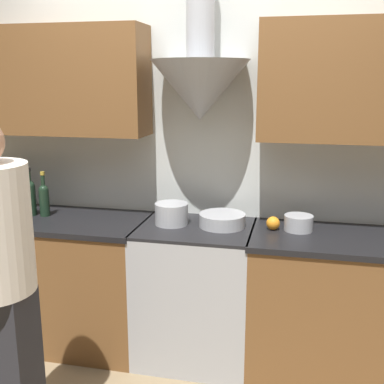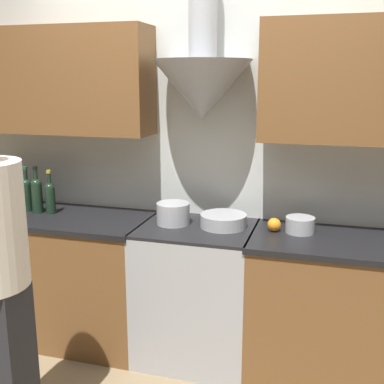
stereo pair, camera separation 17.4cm
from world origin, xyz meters
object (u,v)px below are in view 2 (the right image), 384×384
Objects in this scene: stove_range at (196,292)px; wine_bottle_2 at (5,190)px; wine_bottle_6 at (50,196)px; wine_bottle_5 at (37,194)px; stock_pot at (173,213)px; mixing_bowl at (223,221)px; wine_bottle_3 at (14,193)px; saucepan at (300,225)px; wine_bottle_4 at (27,193)px; orange_fruit at (274,225)px.

wine_bottle_2 is (-1.43, 0.03, 0.58)m from stove_range.
wine_bottle_6 is at bearing -1.40° from wine_bottle_2.
wine_bottle_5 is 1.00m from stock_pot.
stock_pot is 0.73× the size of mixing_bowl.
wine_bottle_2 is 1.60m from mixing_bowl.
wine_bottle_6 is at bearing 0.08° from wine_bottle_3.
saucepan is at bearing 1.69° from wine_bottle_5.
wine_bottle_4 is 3.81× the size of orange_fruit.
wine_bottle_2 is 1.05× the size of wine_bottle_3.
stove_range is 1.38m from wine_bottle_4.
wine_bottle_5 is (-1.16, 0.02, 0.58)m from stove_range.
stove_range is at bearing -1.28° from wine_bottle_6.
wine_bottle_4 is 1.79× the size of saucepan.
saucepan is (0.47, 0.02, 0.01)m from mixing_bowl.
stock_pot is (1.09, -0.01, -0.06)m from wine_bottle_4.
wine_bottle_2 reaches higher than wine_bottle_4.
wine_bottle_5 is 1.08× the size of wine_bottle_6.
stove_range is at bearing -1.68° from wine_bottle_4.
wine_bottle_5 is 1.80m from saucepan.
stove_range is 0.81m from saucepan.
wine_bottle_6 is at bearing -179.93° from stock_pot.
mixing_bowl is 0.32m from orange_fruit.
wine_bottle_6 reaches higher than saucepan.
stove_range is 1.55m from wine_bottle_2.
wine_bottle_2 reaches higher than saucepan.
wine_bottle_2 is 0.27m from wine_bottle_5.
wine_bottle_6 is 1.05× the size of mixing_bowl.
wine_bottle_6 reaches higher than stove_range.
stock_pot reaches higher than stove_range.
wine_bottle_3 is 0.19m from wine_bottle_5.
wine_bottle_5 is (0.10, -0.02, 0.01)m from wine_bottle_4.
mixing_bowl is at bearing 0.57° from wine_bottle_2.
wine_bottle_2 is 1.90× the size of saucepan.
saucepan is (1.89, 0.03, -0.08)m from wine_bottle_4.
saucepan is (0.80, 0.04, -0.02)m from stock_pot.
wine_bottle_3 is 1.09× the size of mixing_bowl.
wine_bottle_4 is at bearing 1.29° from wine_bottle_2.
wine_bottle_3 is at bearing -179.21° from orange_fruit.
stock_pot is at bearing 0.07° from wine_bottle_6.
saucepan is at bearing 3.14° from stock_pot.
wine_bottle_4 is at bearing 167.55° from wine_bottle_5.
wine_bottle_2 is at bearing 176.40° from wine_bottle_5.
wine_bottle_3 is at bearing -178.69° from saucepan.
stock_pot is at bearing -0.36° from wine_bottle_2.
orange_fruit is 0.16m from saucepan.
wine_bottle_6 reaches higher than orange_fruit.
wine_bottle_5 reaches higher than saucepan.
saucepan is (1.79, 0.05, -0.09)m from wine_bottle_5.
wine_bottle_4 is at bearing 8.07° from wine_bottle_3.
stock_pot is at bearing -175.80° from mixing_bowl.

